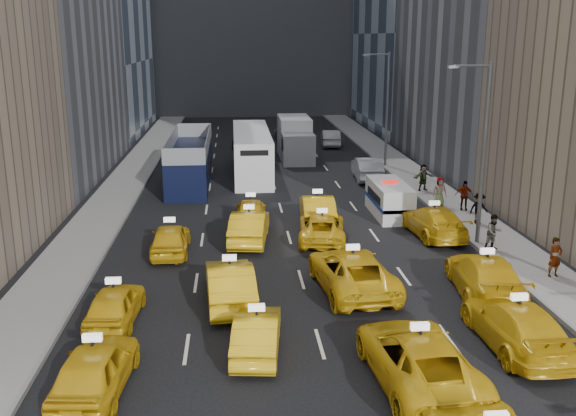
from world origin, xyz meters
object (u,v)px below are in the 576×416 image
Objects in this scene: city_bus at (252,152)px; pedestrian_0 at (555,257)px; box_truck at (295,139)px; double_decker at (190,159)px; nypd_van at (389,200)px.

city_bus is 7.48× the size of pedestrian_0.
pedestrian_0 is (8.32, -29.13, -0.69)m from box_truck.
box_truck is at bearing 50.44° from city_bus.
city_bus is (4.43, 2.81, -0.07)m from double_decker.
nypd_van is 2.89× the size of pedestrian_0.
pedestrian_0 is at bearing -72.73° from nypd_van.
pedestrian_0 is at bearing -53.24° from double_decker.
double_decker reaches higher than pedestrian_0.
double_decker reaches higher than city_bus.
nypd_van is 18.80m from box_truck.
pedestrian_0 is (16.65, -20.44, -0.69)m from double_decker.
box_truck is at bearing 95.48° from nypd_van.
double_decker is at bearing 135.15° from nypd_van.
box_truck reaches higher than nypd_van.
city_bus is at bearing -119.35° from box_truck.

